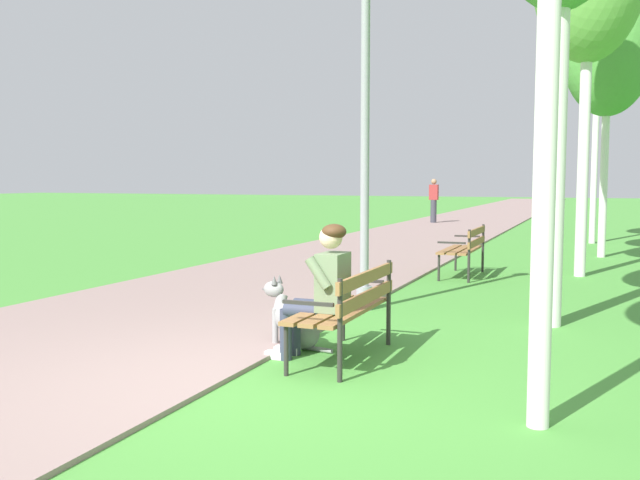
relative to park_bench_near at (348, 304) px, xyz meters
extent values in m
plane|color=#478E38|center=(-0.46, -1.06, -0.51)|extent=(120.00, 120.00, 0.00)
cube|color=gray|center=(-2.75, 22.94, -0.49)|extent=(4.18, 60.00, 0.04)
cube|color=olive|center=(-0.27, 0.00, -0.06)|extent=(0.14, 1.50, 0.04)
cube|color=olive|center=(-0.10, 0.00, -0.06)|extent=(0.14, 1.50, 0.04)
cube|color=olive|center=(0.08, 0.00, -0.06)|extent=(0.14, 1.50, 0.04)
cube|color=olive|center=(0.18, 0.00, 0.08)|extent=(0.04, 1.50, 0.11)
cube|color=olive|center=(0.18, 0.00, 0.26)|extent=(0.04, 1.50, 0.11)
cylinder|color=#2D2B28|center=(-0.30, 0.69, -0.29)|extent=(0.04, 0.04, 0.45)
cylinder|color=#2D2B28|center=(0.18, 0.69, -0.09)|extent=(0.04, 0.04, 0.85)
cube|color=#2D2B28|center=(-0.10, 0.69, 0.12)|extent=(0.45, 0.04, 0.03)
cylinder|color=#2D2B28|center=(-0.30, -0.69, -0.29)|extent=(0.04, 0.04, 0.45)
cylinder|color=#2D2B28|center=(0.18, -0.69, -0.09)|extent=(0.04, 0.04, 0.85)
cube|color=#2D2B28|center=(-0.10, -0.69, 0.12)|extent=(0.45, 0.04, 0.03)
cube|color=olive|center=(-0.28, 5.87, -0.06)|extent=(0.14, 1.50, 0.04)
cube|color=olive|center=(-0.11, 5.87, -0.06)|extent=(0.14, 1.50, 0.04)
cube|color=olive|center=(0.07, 5.87, -0.06)|extent=(0.14, 1.50, 0.04)
cube|color=olive|center=(0.17, 5.87, 0.08)|extent=(0.04, 1.50, 0.11)
cube|color=olive|center=(0.17, 5.87, 0.26)|extent=(0.04, 1.50, 0.11)
cylinder|color=#2D2B28|center=(-0.31, 6.56, -0.29)|extent=(0.04, 0.04, 0.45)
cylinder|color=#2D2B28|center=(0.17, 6.56, -0.09)|extent=(0.04, 0.04, 0.85)
cube|color=#2D2B28|center=(-0.11, 6.56, 0.12)|extent=(0.45, 0.04, 0.03)
cylinder|color=#2D2B28|center=(-0.31, 5.18, -0.29)|extent=(0.04, 0.04, 0.45)
cylinder|color=#2D2B28|center=(0.17, 5.18, -0.09)|extent=(0.04, 0.04, 0.85)
cube|color=#2D2B28|center=(-0.11, 5.18, 0.12)|extent=(0.45, 0.04, 0.03)
cylinder|color=#33384C|center=(-0.31, -0.02, -0.04)|extent=(0.42, 0.14, 0.14)
cylinder|color=#33384C|center=(-0.52, -0.02, -0.28)|extent=(0.11, 0.11, 0.47)
cube|color=silver|center=(-0.60, -0.02, -0.48)|extent=(0.24, 0.09, 0.07)
cylinder|color=#33384C|center=(-0.31, -0.22, -0.04)|extent=(0.42, 0.14, 0.14)
cylinder|color=#33384C|center=(-0.52, -0.22, -0.28)|extent=(0.11, 0.11, 0.47)
cube|color=silver|center=(-0.60, -0.22, -0.48)|extent=(0.24, 0.09, 0.07)
cube|color=#6B7F5B|center=(-0.10, -0.12, 0.22)|extent=(0.22, 0.36, 0.52)
cylinder|color=#6B7F5B|center=(-0.16, 0.08, 0.32)|extent=(0.25, 0.09, 0.30)
cylinder|color=#6B7F5B|center=(-0.16, -0.32, 0.32)|extent=(0.25, 0.09, 0.30)
sphere|color=beige|center=(-0.12, -0.12, 0.62)|extent=(0.21, 0.21, 0.21)
ellipsoid|color=#472D19|center=(-0.09, -0.12, 0.67)|extent=(0.22, 0.23, 0.14)
ellipsoid|color=gray|center=(-0.54, 0.20, -0.35)|extent=(0.40, 0.34, 0.32)
ellipsoid|color=gray|center=(-0.69, 0.23, -0.23)|extent=(0.53, 0.31, 0.48)
ellipsoid|color=#595959|center=(-0.64, 0.22, -0.19)|extent=(0.38, 0.25, 0.27)
cylinder|color=gray|center=(-0.80, 0.31, -0.32)|extent=(0.06, 0.06, 0.38)
cylinder|color=gray|center=(-0.83, 0.19, -0.32)|extent=(0.06, 0.06, 0.38)
cylinder|color=gray|center=(-0.79, 0.25, -0.08)|extent=(0.14, 0.18, 0.19)
ellipsoid|color=gray|center=(-0.87, 0.26, 0.05)|extent=(0.24, 0.18, 0.16)
cone|color=#595959|center=(-0.97, 0.28, 0.04)|extent=(0.11, 0.11, 0.09)
cone|color=#595959|center=(-0.83, 0.30, 0.15)|extent=(0.06, 0.06, 0.09)
cone|color=#595959|center=(-0.84, 0.21, 0.15)|extent=(0.06, 0.06, 0.09)
cylinder|color=gray|center=(-0.34, 0.16, -0.49)|extent=(0.28, 0.09, 0.04)
cylinder|color=gray|center=(-0.64, 2.37, -0.36)|extent=(0.20, 0.20, 0.30)
cylinder|color=gray|center=(-0.64, 2.37, 1.44)|extent=(0.11, 0.11, 3.90)
cylinder|color=silver|center=(1.76, -1.15, 1.55)|extent=(0.15, 0.15, 4.13)
cylinder|color=silver|center=(1.61, 2.24, 1.53)|extent=(0.24, 0.24, 4.08)
cylinder|color=silver|center=(1.79, 6.63, 1.56)|extent=(0.18, 0.18, 4.15)
cylinder|color=silver|center=(2.12, 9.90, 1.23)|extent=(0.16, 0.16, 3.49)
ellipsoid|color=#4C933D|center=(2.12, 9.90, 3.79)|extent=(1.80, 1.72, 2.73)
cylinder|color=silver|center=(1.89, 13.22, 1.80)|extent=(0.16, 0.16, 4.63)
ellipsoid|color=#66A847|center=(1.89, 13.22, 5.07)|extent=(1.89, 1.77, 3.18)
cylinder|color=#383842|center=(-3.66, 19.45, -0.07)|extent=(0.22, 0.22, 0.88)
cube|color=maroon|center=(-3.66, 19.45, 0.65)|extent=(0.32, 0.20, 0.56)
sphere|color=#A37556|center=(-3.66, 19.45, 1.04)|extent=(0.20, 0.20, 0.20)
camera|label=1|loc=(2.12, -5.88, 1.14)|focal=39.11mm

